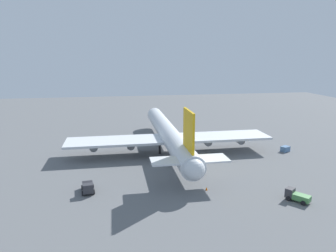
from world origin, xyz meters
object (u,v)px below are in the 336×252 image
(pushback_tractor, at_px, (88,187))
(cargo_container_fore, at_px, (285,149))
(safety_cone_tail, at_px, (207,189))
(safety_cone_nose, at_px, (164,127))
(cargo_loader, at_px, (297,196))
(cargo_airplane, at_px, (168,134))

(pushback_tractor, bearing_deg, cargo_container_fore, -70.86)
(safety_cone_tail, bearing_deg, safety_cone_nose, -0.64)
(cargo_loader, relative_size, safety_cone_nose, 6.70)
(cargo_airplane, height_order, pushback_tractor, cargo_airplane)
(cargo_airplane, distance_m, cargo_container_fore, 37.03)
(cargo_airplane, height_order, safety_cone_nose, cargo_airplane)
(cargo_airplane, bearing_deg, cargo_loader, -153.01)
(cargo_container_fore, bearing_deg, safety_cone_nose, 39.28)
(safety_cone_tail, bearing_deg, pushback_tractor, 82.58)
(cargo_loader, bearing_deg, cargo_airplane, 26.99)
(cargo_airplane, xyz_separation_m, cargo_container_fore, (-7.11, -36.06, -4.56))
(cargo_airplane, xyz_separation_m, pushback_tractor, (-27.53, 22.80, -4.18))
(pushback_tractor, height_order, safety_cone_tail, pushback_tractor)
(cargo_loader, distance_m, safety_cone_nose, 73.21)
(cargo_airplane, xyz_separation_m, cargo_loader, (-39.28, -20.00, -4.21))
(pushback_tractor, relative_size, cargo_container_fore, 1.67)
(cargo_container_fore, height_order, safety_cone_tail, cargo_container_fore)
(cargo_airplane, distance_m, cargo_loader, 44.28)
(cargo_loader, bearing_deg, pushback_tractor, 74.65)
(cargo_container_fore, bearing_deg, cargo_loader, 153.48)
(cargo_container_fore, xyz_separation_m, safety_cone_nose, (39.25, 32.11, -0.45))
(safety_cone_tail, bearing_deg, cargo_airplane, 5.99)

